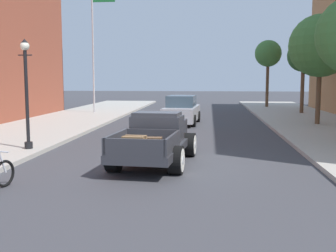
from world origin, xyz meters
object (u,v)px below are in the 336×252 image
street_lamp_near (26,86)px  flagpole (96,34)px  car_background_silver (182,111)px  hotrod_truck_gunmetal (157,138)px  street_tree_second (320,46)px  street_tree_farthest (268,54)px  street_tree_third (304,56)px

street_lamp_near → flagpole: 15.96m
car_background_silver → street_lamp_near: bearing=-116.4°
hotrod_truck_gunmetal → flagpole: size_ratio=0.55×
flagpole → street_tree_second: bearing=-24.1°
street_tree_second → street_tree_farthest: size_ratio=1.03×
hotrod_truck_gunmetal → car_background_silver: 10.81m
flagpole → street_tree_second: (14.06, -6.30, -1.42)m
hotrod_truck_gunmetal → street_tree_second: size_ratio=0.85×
street_lamp_near → street_tree_second: street_tree_second is taller
car_background_silver → street_lamp_near: (-4.81, -9.70, 1.62)m
hotrod_truck_gunmetal → car_background_silver: size_ratio=1.14×
flagpole → street_tree_farthest: (13.15, 7.16, -1.08)m
street_lamp_near → street_tree_second: (12.29, 9.20, 1.97)m
street_lamp_near → street_tree_second: bearing=36.8°
car_background_silver → street_tree_third: 11.12m
street_tree_second → street_tree_farthest: (-0.90, 13.46, 0.33)m
hotrod_truck_gunmetal → street_lamp_near: (-4.75, 1.11, 1.63)m
car_background_silver → street_tree_third: street_tree_third is taller
hotrod_truck_gunmetal → car_background_silver: bearing=89.6°
hotrod_truck_gunmetal → flagpole: bearing=111.4°
car_background_silver → street_tree_farthest: street_tree_farthest is taller
street_lamp_near → street_tree_third: bearing=51.6°
street_tree_farthest → car_background_silver: bearing=-116.9°
hotrod_truck_gunmetal → street_tree_second: bearing=53.8°
car_background_silver → hotrod_truck_gunmetal: bearing=-90.4°
hotrod_truck_gunmetal → street_tree_second: street_tree_second is taller
flagpole → street_tree_third: flagpole is taller
street_tree_second → street_tree_third: (0.71, 7.22, -0.19)m
street_lamp_near → hotrod_truck_gunmetal: bearing=-13.2°
street_tree_third → street_tree_farthest: (-1.61, 6.24, 0.52)m
street_tree_third → street_tree_farthest: 6.47m
flagpole → street_tree_second: flagpole is taller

